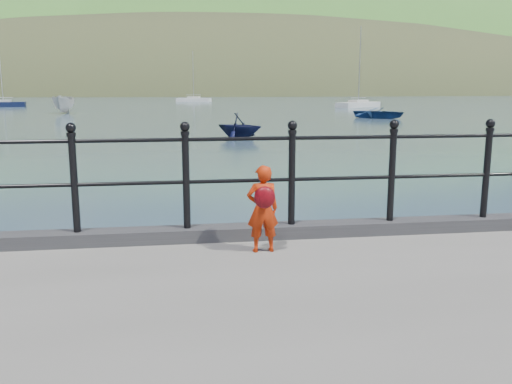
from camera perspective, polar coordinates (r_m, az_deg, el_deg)
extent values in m
plane|color=#2D4251|center=(6.74, -1.79, -12.77)|extent=(600.00, 600.00, 0.00)
cube|color=#28282B|center=(6.24, -1.69, -4.25)|extent=(60.00, 0.30, 0.15)
cylinder|color=black|center=(6.11, -1.73, 1.19)|extent=(18.00, 0.04, 0.04)
cylinder|color=black|center=(6.05, -1.75, 5.61)|extent=(18.00, 0.04, 0.04)
cylinder|color=black|center=(6.17, -18.57, 0.72)|extent=(0.08, 0.08, 1.05)
sphere|color=black|center=(6.10, -18.92, 6.41)|extent=(0.11, 0.11, 0.11)
cylinder|color=black|center=(6.07, -7.36, 1.04)|extent=(0.08, 0.08, 1.05)
sphere|color=black|center=(6.00, -7.50, 6.84)|extent=(0.11, 0.11, 0.11)
cylinder|color=black|center=(6.21, 3.79, 1.33)|extent=(0.08, 0.08, 1.05)
sphere|color=black|center=(6.13, 3.86, 7.00)|extent=(0.11, 0.11, 0.11)
cylinder|color=black|center=(6.56, 14.09, 1.55)|extent=(0.08, 0.08, 1.05)
sphere|color=black|center=(6.49, 14.34, 6.91)|extent=(0.11, 0.11, 0.11)
cylinder|color=black|center=(7.11, 23.08, 1.70)|extent=(0.08, 0.08, 1.05)
sphere|color=black|center=(7.04, 23.46, 6.64)|extent=(0.11, 0.11, 0.11)
ellipsoid|color=#333A21|center=(203.00, -2.50, 5.84)|extent=(400.00, 100.00, 88.00)
ellipsoid|color=#387026|center=(269.77, 4.70, 4.54)|extent=(600.00, 180.00, 156.00)
cube|color=silver|center=(190.25, -19.09, 10.46)|extent=(9.00, 6.00, 6.00)
cube|color=#4C4744|center=(190.30, -19.17, 11.67)|extent=(9.50, 6.50, 2.00)
cube|color=silver|center=(187.47, -12.05, 10.82)|extent=(9.00, 6.00, 6.00)
cube|color=#4C4744|center=(187.52, -12.10, 12.04)|extent=(9.50, 6.50, 2.00)
cube|color=silver|center=(188.06, -2.72, 11.04)|extent=(9.00, 6.00, 6.00)
cube|color=#4C4744|center=(188.11, -2.73, 12.26)|extent=(9.50, 6.50, 2.00)
cube|color=silver|center=(192.63, 5.45, 11.00)|extent=(9.00, 6.00, 6.00)
cube|color=#4C4744|center=(192.68, 5.47, 12.19)|extent=(9.50, 6.50, 2.00)
imported|color=red|center=(5.66, 0.70, -1.78)|extent=(0.35, 0.24, 0.92)
ellipsoid|color=#B80613|center=(5.51, 0.92, -0.58)|extent=(0.22, 0.11, 0.23)
imported|color=navy|center=(49.78, 12.88, 8.13)|extent=(5.60, 5.72, 0.97)
imported|color=silver|center=(60.84, -19.54, 8.68)|extent=(1.98, 4.96, 1.90)
imported|color=black|center=(29.38, -1.78, 7.01)|extent=(3.43, 3.36, 1.37)
cube|color=silver|center=(76.79, 10.71, 8.94)|extent=(7.55, 6.46, 0.90)
cube|color=beige|center=(76.78, 10.72, 9.32)|extent=(3.09, 2.86, 0.50)
cylinder|color=#A5A5A8|center=(76.81, 10.86, 13.05)|extent=(0.10, 0.10, 10.11)
cylinder|color=#A5A5A8|center=(76.77, 10.74, 9.73)|extent=(2.85, 2.19, 0.06)
cube|color=white|center=(104.85, -6.57, 9.55)|extent=(6.75, 3.99, 0.90)
cube|color=beige|center=(104.84, -6.58, 9.82)|extent=(2.59, 2.04, 0.50)
cylinder|color=#A5A5A8|center=(104.85, -6.63, 12.15)|extent=(0.10, 0.10, 8.63)
cylinder|color=#A5A5A8|center=(104.83, -6.58, 10.12)|extent=(2.77, 1.03, 0.06)
cube|color=black|center=(84.35, -25.03, 8.28)|extent=(5.87, 2.37, 0.90)
cube|color=beige|center=(84.33, -25.06, 8.62)|extent=(2.12, 1.44, 0.50)
cylinder|color=#A5A5A8|center=(84.33, -25.26, 11.05)|extent=(0.10, 0.10, 7.27)
cylinder|color=#A5A5A8|center=(84.32, -25.09, 8.99)|extent=(2.56, 0.34, 0.06)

